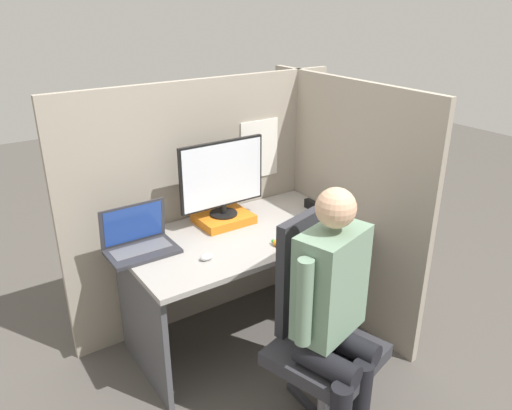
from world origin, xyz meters
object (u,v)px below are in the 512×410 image
laptop (140,243)px  carrot_toy (280,246)px  paper_box (224,218)px  stapler (314,206)px  person (335,306)px  office_chair (317,323)px  monitor (222,177)px

laptop → carrot_toy: size_ratio=3.01×
paper_box → stapler: size_ratio=2.07×
stapler → person: 1.08m
carrot_toy → office_chair: office_chair is taller
laptop → paper_box: bearing=6.5°
paper_box → carrot_toy: paper_box is taller
person → stapler: bearing=54.5°
paper_box → stapler: stapler is taller
person → laptop: bearing=117.3°
office_chair → person: person is taller
stapler → office_chair: (-0.58, -0.72, -0.22)m
laptop → person: person is taller
paper_box → stapler: bearing=-16.6°
stapler → monitor: bearing=163.1°
stapler → office_chair: bearing=-128.9°
monitor → person: size_ratio=0.43×
monitor → laptop: monitor is taller
stapler → office_chair: 0.95m
laptop → carrot_toy: 0.76m
carrot_toy → office_chair: 0.48m
monitor → office_chair: monitor is taller
laptop → person: size_ratio=0.29×
carrot_toy → office_chair: bearing=-101.9°
paper_box → office_chair: 0.92m
person → monitor: bearing=87.0°
paper_box → office_chair: size_ratio=0.30×
stapler → carrot_toy: size_ratio=1.26×
monitor → laptop: (-0.56, -0.07, -0.24)m
laptop → office_chair: size_ratio=0.35×
paper_box → carrot_toy: size_ratio=2.62×
laptop → person: bearing=-62.7°
paper_box → office_chair: office_chair is taller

